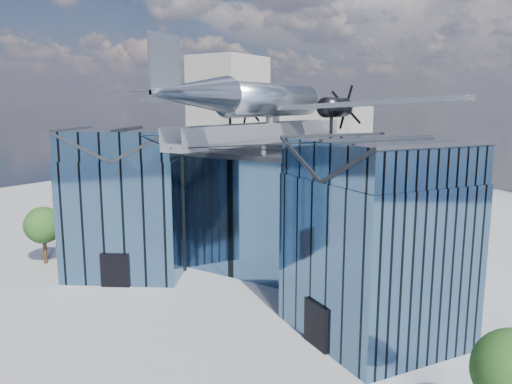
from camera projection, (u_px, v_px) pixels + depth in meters
The scene contains 5 objects.
ground_plane at pixel (241, 292), 36.92m from camera, with size 120.00×120.00×0.00m, color gray.
museum at pixel (282, 205), 40.71m from camera, with size 32.88×24.50×17.60m.
bg_towers at pixel (441, 129), 75.70m from camera, with size 77.00×24.50×26.00m.
tree_plaza_w at pixel (43, 225), 42.96m from camera, with size 3.41×3.41×5.01m.
tree_side_w at pixel (98, 188), 63.77m from camera, with size 3.04×3.04×4.59m.
Camera 1 is at (20.44, -28.52, 13.68)m, focal length 35.00 mm.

